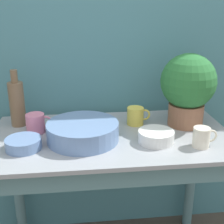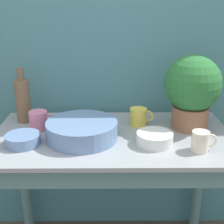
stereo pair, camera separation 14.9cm
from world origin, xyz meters
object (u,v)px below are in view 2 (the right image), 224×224
(mug_cream, at_px, (201,141))
(bowl_small_blue, at_px, (23,140))
(potted_plant, at_px, (192,89))
(bottle_tall, at_px, (23,100))
(mug_pink, at_px, (39,120))
(bowl_small_enamel_white, at_px, (155,138))
(mug_yellow, at_px, (139,117))
(bowl_wash_large, at_px, (82,130))

(mug_cream, xyz_separation_m, bowl_small_blue, (-0.79, 0.07, -0.02))
(potted_plant, distance_m, bottle_tall, 0.88)
(mug_pink, distance_m, bowl_small_enamel_white, 0.59)
(mug_yellow, bearing_deg, bottle_tall, 174.52)
(potted_plant, distance_m, bowl_small_enamel_white, 0.33)
(bowl_wash_large, bearing_deg, bowl_small_blue, -167.11)
(bowl_small_enamel_white, bearing_deg, bowl_small_blue, -179.67)
(mug_yellow, bearing_deg, potted_plant, -8.10)
(bottle_tall, xyz_separation_m, bowl_small_enamel_white, (0.67, -0.28, -0.10))
(bowl_wash_large, distance_m, mug_cream, 0.54)
(mug_yellow, height_order, bowl_small_blue, mug_yellow)
(mug_cream, relative_size, bowl_small_blue, 0.70)
(bottle_tall, bearing_deg, bowl_small_enamel_white, -23.08)
(potted_plant, xyz_separation_m, mug_cream, (-0.01, -0.26, -0.16))
(potted_plant, relative_size, bowl_wash_large, 1.12)
(bottle_tall, height_order, mug_cream, bottle_tall)
(potted_plant, bearing_deg, mug_pink, -179.06)
(bottle_tall, distance_m, bowl_small_enamel_white, 0.73)
(bowl_small_blue, bearing_deg, mug_cream, -4.89)
(bowl_small_blue, height_order, bowl_small_enamel_white, bowl_small_enamel_white)
(mug_pink, distance_m, bowl_small_blue, 0.19)
(bowl_wash_large, distance_m, mug_pink, 0.26)
(bowl_wash_large, height_order, bowl_small_enamel_white, bowl_wash_large)
(mug_yellow, bearing_deg, mug_pink, -174.50)
(mug_pink, bearing_deg, mug_cream, -18.13)
(bowl_wash_large, relative_size, bowl_small_enamel_white, 2.01)
(bowl_wash_large, height_order, mug_pink, mug_pink)
(bowl_wash_large, relative_size, bowl_small_blue, 2.11)
(mug_yellow, bearing_deg, bowl_small_blue, -157.31)
(bottle_tall, relative_size, bowl_small_enamel_white, 1.77)
(potted_plant, bearing_deg, bowl_small_enamel_white, -137.16)
(mug_cream, bearing_deg, bottle_tall, 157.49)
(mug_pink, xyz_separation_m, bowl_small_blue, (-0.04, -0.18, -0.02))
(mug_pink, bearing_deg, bowl_wash_large, -27.64)
(mug_yellow, bearing_deg, bowl_wash_large, -149.26)
(bottle_tall, bearing_deg, bowl_small_blue, -77.09)
(potted_plant, relative_size, mug_yellow, 3.06)
(bowl_wash_large, height_order, bottle_tall, bottle_tall)
(mug_cream, height_order, bowl_small_enamel_white, mug_cream)
(potted_plant, xyz_separation_m, bowl_small_blue, (-0.81, -0.19, -0.19))
(potted_plant, relative_size, mug_cream, 3.38)
(bottle_tall, height_order, bowl_small_blue, bottle_tall)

